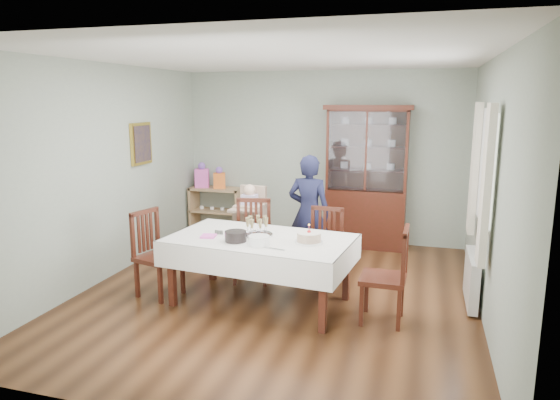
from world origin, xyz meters
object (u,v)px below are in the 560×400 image
at_px(champagne_tray, 257,230).
at_px(gift_bag_pink, 202,176).
at_px(sideboard, 217,211).
at_px(china_cabinet, 367,175).
at_px(chair_end_left, 158,271).
at_px(birthday_cake, 309,238).
at_px(woman, 309,213).
at_px(chair_end_right, 384,294).
at_px(high_chair, 250,234).
at_px(dining_table, 260,270).
at_px(gift_bag_orange, 219,179).
at_px(chair_far_right, 323,263).
at_px(chair_far_left, 252,257).

height_order(champagne_tray, gift_bag_pink, gift_bag_pink).
bearing_deg(sideboard, china_cabinet, -0.49).
xyz_separation_m(chair_end_left, gift_bag_pink, (-0.68, 2.69, 0.69)).
bearing_deg(gift_bag_pink, champagne_tray, -53.75).
height_order(birthday_cake, gift_bag_pink, gift_bag_pink).
bearing_deg(champagne_tray, woman, 75.19).
relative_size(chair_end_left, chair_end_right, 1.00).
xyz_separation_m(champagne_tray, gift_bag_pink, (-1.83, 2.50, 0.16)).
xyz_separation_m(china_cabinet, high_chair, (-1.41, -1.35, -0.68)).
xyz_separation_m(chair_end_left, champagne_tray, (1.16, 0.19, 0.53)).
xyz_separation_m(dining_table, champagne_tray, (-0.06, 0.07, 0.44)).
bearing_deg(champagne_tray, gift_bag_orange, 121.25).
relative_size(chair_far_right, birthday_cake, 3.20).
relative_size(chair_far_right, high_chair, 0.84).
distance_m(high_chair, gift_bag_orange, 1.77).
xyz_separation_m(china_cabinet, chair_far_left, (-1.19, -1.90, -0.82)).
relative_size(chair_end_left, champagne_tray, 2.86).
xyz_separation_m(woman, gift_bag_orange, (-1.83, 1.30, 0.18)).
bearing_deg(dining_table, sideboard, 122.39).
bearing_deg(chair_far_left, gift_bag_pink, 117.81).
xyz_separation_m(chair_end_right, gift_bag_orange, (-2.95, 2.67, 0.66)).
relative_size(dining_table, chair_end_right, 2.10).
relative_size(woman, birthday_cake, 5.21).
relative_size(china_cabinet, birthday_cake, 7.29).
distance_m(dining_table, chair_far_left, 0.75).
bearing_deg(high_chair, gift_bag_orange, 130.02).
bearing_deg(chair_end_left, champagne_tray, -65.74).
relative_size(sideboard, champagne_tray, 2.58).
height_order(woman, gift_bag_pink, woman).
relative_size(chair_far_right, woman, 0.61).
height_order(china_cabinet, birthday_cake, china_cabinet).
bearing_deg(dining_table, chair_end_left, -174.40).
height_order(chair_far_right, high_chair, high_chair).
xyz_separation_m(china_cabinet, woman, (-0.60, -1.30, -0.35)).
bearing_deg(dining_table, chair_far_left, 116.73).
distance_m(sideboard, champagne_tray, 3.00).
bearing_deg(sideboard, birthday_cake, -50.06).
height_order(chair_end_right, birthday_cake, chair_end_right).
relative_size(chair_far_right, gift_bag_pink, 2.25).
relative_size(sideboard, chair_end_left, 0.90).
bearing_deg(high_chair, champagne_tray, -63.49).
height_order(chair_far_left, chair_end_left, chair_far_left).
distance_m(gift_bag_pink, gift_bag_orange, 0.32).
height_order(chair_end_left, high_chair, high_chair).
xyz_separation_m(chair_end_right, woman, (-1.12, 1.38, 0.48)).
bearing_deg(high_chair, dining_table, -62.38).
bearing_deg(gift_bag_pink, gift_bag_orange, 0.00).
height_order(chair_end_left, birthday_cake, chair_end_left).
distance_m(chair_far_left, birthday_cake, 1.25).
relative_size(china_cabinet, sideboard, 2.42).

